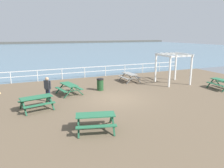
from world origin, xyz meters
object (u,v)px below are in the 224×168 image
picnic_table_near_right (69,87)px  picnic_table_far_left (36,100)px  visitor (48,88)px  picnic_table_far_right (222,82)px  litter_bin (100,84)px  lattice_pergola (173,61)px  picnic_table_near_left (130,75)px  picnic_table_mid_centre (95,118)px

picnic_table_near_right → picnic_table_far_left: size_ratio=1.00×
visitor → picnic_table_far_right: bearing=121.9°
visitor → picnic_table_near_right: bearing=167.6°
litter_bin → picnic_table_far_left: bearing=-151.8°
picnic_table_near_right → picnic_table_far_right: 12.20m
picnic_table_near_right → picnic_table_far_right: bearing=-118.4°
picnic_table_far_left → visitor: visitor is taller
lattice_pergola → litter_bin: 7.07m
picnic_table_far_right → visitor: size_ratio=1.12×
picnic_table_near_left → litter_bin: bearing=115.7°
picnic_table_near_left → picnic_table_far_right: 7.78m
picnic_table_near_left → picnic_table_far_left: 9.71m
visitor → litter_bin: (4.16, 1.40, -0.47)m
picnic_table_near_left → picnic_table_far_right: (5.61, -5.38, 0.00)m
lattice_pergola → visitor: bearing=-170.7°
picnic_table_near_left → picnic_table_near_right: size_ratio=0.89×
litter_bin → picnic_table_far_right: bearing=-20.7°
picnic_table_near_left → picnic_table_far_left: same height
picnic_table_far_right → lattice_pergola: lattice_pergola is taller
picnic_table_near_right → litter_bin: size_ratio=2.19×
picnic_table_mid_centre → picnic_table_far_left: 4.64m
picnic_table_far_right → visitor: 13.54m
picnic_table_near_left → picnic_table_near_right: (-6.13, -2.07, 0.00)m
picnic_table_mid_centre → litter_bin: (2.62, 6.66, -0.10)m
picnic_table_near_left → picnic_table_far_right: same height
picnic_table_near_right → picnic_table_mid_centre: 6.49m
picnic_table_far_right → lattice_pergola: bearing=37.7°
picnic_table_near_right → visitor: size_ratio=1.26×
visitor → picnic_table_far_left: bearing=8.2°
picnic_table_near_left → visitor: (-7.76, -3.29, 0.36)m
picnic_table_far_left → visitor: 1.54m
picnic_table_far_left → lattice_pergola: size_ratio=0.77×
picnic_table_far_right → picnic_table_near_left: bearing=48.7°
picnic_table_far_right → picnic_table_near_right: bearing=76.7°
litter_bin → lattice_pergola: bearing=-1.6°
visitor → lattice_pergola: 11.17m
picnic_table_near_right → lattice_pergola: bearing=-102.8°
picnic_table_near_right → litter_bin: litter_bin is taller
picnic_table_far_left → picnic_table_far_right: (14.18, -0.83, 0.00)m
picnic_table_mid_centre → picnic_table_near_left: bearing=68.8°
picnic_table_mid_centre → lattice_pergola: size_ratio=0.79×
picnic_table_far_right → lattice_pergola: size_ratio=0.69×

